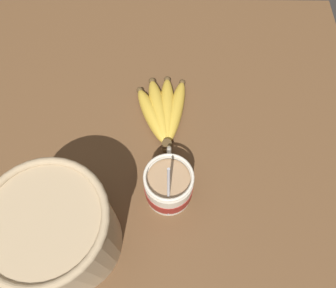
% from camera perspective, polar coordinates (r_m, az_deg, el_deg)
% --- Properties ---
extents(table, '(0.95, 0.95, 0.03)m').
position_cam_1_polar(table, '(0.72, -2.28, -1.83)').
color(table, brown).
rests_on(table, ground).
extents(coffee_mug, '(0.13, 0.09, 0.17)m').
position_cam_1_polar(coffee_mug, '(0.63, 0.11, -7.33)').
color(coffee_mug, beige).
rests_on(coffee_mug, table).
extents(banana_bunch, '(0.19, 0.13, 0.04)m').
position_cam_1_polar(banana_bunch, '(0.73, -0.87, 5.69)').
color(banana_bunch, '#4C381E').
rests_on(banana_bunch, table).
extents(woven_basket, '(0.19, 0.19, 0.18)m').
position_cam_1_polar(woven_basket, '(0.58, -18.46, -14.28)').
color(woven_basket, tan).
rests_on(woven_basket, table).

